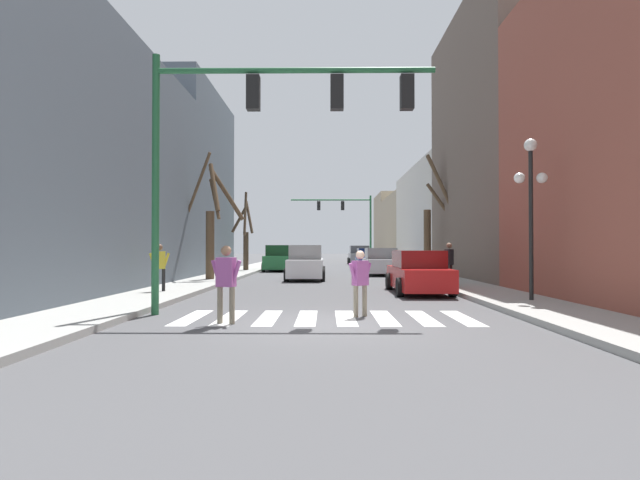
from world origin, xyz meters
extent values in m
plane|color=#4C4C4F|center=(0.00, 0.00, 0.00)|extent=(240.00, 240.00, 0.00)
cube|color=#9E9E99|center=(-5.56, 0.00, 0.07)|extent=(2.28, 90.00, 0.15)
cube|color=#9E9E99|center=(5.56, 0.00, 0.07)|extent=(2.28, 90.00, 0.15)
cube|color=#515B66|center=(-9.70, 9.20, 4.60)|extent=(6.00, 11.34, 9.20)
cube|color=#515B66|center=(-9.70, 20.19, 5.62)|extent=(6.00, 10.65, 11.24)
cube|color=#66564C|center=(9.70, 14.86, 6.88)|extent=(6.00, 12.20, 13.76)
cube|color=beige|center=(9.70, 28.93, 3.95)|extent=(6.00, 15.95, 7.91)
cube|color=tan|center=(9.70, 43.44, 3.60)|extent=(6.00, 13.07, 7.20)
cube|color=tan|center=(9.70, 54.69, 4.26)|extent=(6.00, 9.42, 8.52)
cube|color=white|center=(-3.15, 1.03, 0.00)|extent=(0.45, 2.60, 0.01)
cube|color=white|center=(-2.25, 1.03, 0.00)|extent=(0.45, 2.60, 0.01)
cube|color=white|center=(-1.35, 1.03, 0.00)|extent=(0.45, 2.60, 0.01)
cube|color=white|center=(-0.45, 1.03, 0.00)|extent=(0.45, 2.60, 0.01)
cube|color=white|center=(0.45, 1.03, 0.00)|extent=(0.45, 2.60, 0.01)
cube|color=white|center=(1.35, 1.03, 0.00)|extent=(0.45, 2.60, 0.01)
cube|color=white|center=(2.25, 1.03, 0.00)|extent=(0.45, 2.60, 0.01)
cube|color=white|center=(3.15, 1.03, 0.00)|extent=(0.45, 2.60, 0.01)
cylinder|color=#236038|center=(-4.17, 1.51, 3.19)|extent=(0.18, 0.18, 6.37)
cylinder|color=#236038|center=(-0.76, 1.51, 5.97)|extent=(6.83, 0.14, 0.14)
cube|color=black|center=(-1.78, 1.51, 5.42)|extent=(0.32, 0.28, 0.84)
cube|color=black|center=(0.26, 1.51, 5.42)|extent=(0.32, 0.28, 0.84)
cube|color=black|center=(1.97, 1.51, 5.42)|extent=(0.32, 0.28, 0.84)
cylinder|color=#236038|center=(4.17, 36.07, 3.25)|extent=(0.18, 0.18, 6.50)
cylinder|color=#236038|center=(0.44, 36.07, 6.10)|extent=(7.47, 0.14, 0.14)
cube|color=black|center=(1.56, 36.07, 5.55)|extent=(0.32, 0.28, 0.84)
cube|color=black|center=(-0.68, 36.07, 5.55)|extent=(0.32, 0.28, 0.84)
cylinder|color=black|center=(5.84, 3.65, 2.27)|extent=(0.12, 0.12, 4.24)
sphere|color=white|center=(5.84, 3.65, 4.57)|extent=(0.36, 0.36, 0.36)
sphere|color=white|center=(5.52, 3.65, 3.62)|extent=(0.31, 0.31, 0.31)
sphere|color=white|center=(6.16, 3.65, 3.62)|extent=(0.31, 0.31, 0.31)
cube|color=navy|center=(3.21, 25.59, 0.56)|extent=(1.93, 4.51, 0.77)
cube|color=#0E1C46|center=(3.21, 25.59, 1.26)|extent=(1.78, 2.35, 0.63)
cylinder|color=black|center=(2.22, 26.98, 0.32)|extent=(0.22, 0.64, 0.64)
cylinder|color=black|center=(4.19, 26.98, 0.32)|extent=(0.22, 0.64, 0.64)
cylinder|color=black|center=(2.22, 24.19, 0.32)|extent=(0.22, 0.64, 0.64)
cylinder|color=black|center=(4.19, 24.19, 0.32)|extent=(0.22, 0.64, 0.64)
cube|color=#236B38|center=(-3.20, 24.23, 0.62)|extent=(1.95, 4.77, 0.89)
cube|color=#133A1E|center=(-3.20, 24.23, 1.43)|extent=(1.79, 2.48, 0.73)
cylinder|color=black|center=(-4.19, 25.71, 0.32)|extent=(0.22, 0.64, 0.64)
cylinder|color=black|center=(-2.21, 25.71, 0.32)|extent=(0.22, 0.64, 0.64)
cylinder|color=black|center=(-4.19, 22.75, 0.32)|extent=(0.22, 0.64, 0.64)
cylinder|color=black|center=(-2.21, 22.75, 0.32)|extent=(0.22, 0.64, 0.64)
cube|color=red|center=(3.32, 7.42, 0.55)|extent=(1.71, 4.61, 0.75)
cube|color=maroon|center=(3.32, 7.42, 1.23)|extent=(1.57, 2.40, 0.61)
cylinder|color=black|center=(2.45, 8.85, 0.32)|extent=(0.22, 0.64, 0.64)
cylinder|color=black|center=(4.19, 8.85, 0.32)|extent=(0.22, 0.64, 0.64)
cylinder|color=black|center=(2.45, 5.99, 0.32)|extent=(0.22, 0.64, 0.64)
cylinder|color=black|center=(4.19, 5.99, 0.32)|extent=(0.22, 0.64, 0.64)
cube|color=silver|center=(3.24, 19.10, 0.57)|extent=(1.86, 4.19, 0.79)
cube|color=slate|center=(3.24, 19.10, 1.28)|extent=(1.71, 2.18, 0.64)
cylinder|color=black|center=(2.29, 20.40, 0.32)|extent=(0.22, 0.64, 0.64)
cylinder|color=black|center=(4.19, 20.40, 0.32)|extent=(0.22, 0.64, 0.64)
cylinder|color=black|center=(2.29, 17.81, 0.32)|extent=(0.22, 0.64, 0.64)
cylinder|color=black|center=(4.19, 17.81, 0.32)|extent=(0.22, 0.64, 0.64)
cube|color=gray|center=(3.22, 37.68, 0.63)|extent=(1.91, 4.34, 0.90)
cube|color=#464648|center=(3.22, 37.68, 1.44)|extent=(1.76, 2.25, 0.74)
cylinder|color=black|center=(2.24, 39.02, 0.32)|extent=(0.22, 0.64, 0.64)
cylinder|color=black|center=(4.19, 39.02, 0.32)|extent=(0.22, 0.64, 0.64)
cylinder|color=black|center=(2.24, 36.33, 0.32)|extent=(0.22, 0.64, 0.64)
cylinder|color=black|center=(4.19, 36.33, 0.32)|extent=(0.22, 0.64, 0.64)
cube|color=white|center=(-1.04, 14.77, 0.61)|extent=(1.72, 4.51, 0.87)
cube|color=gray|center=(-1.04, 14.77, 1.40)|extent=(1.58, 2.35, 0.71)
cylinder|color=black|center=(-0.16, 13.37, 0.32)|extent=(0.22, 0.64, 0.64)
cylinder|color=black|center=(-1.91, 13.37, 0.32)|extent=(0.22, 0.64, 0.64)
cylinder|color=black|center=(-0.16, 16.17, 0.32)|extent=(0.22, 0.64, 0.64)
cylinder|color=black|center=(-1.91, 16.17, 0.32)|extent=(0.22, 0.64, 0.64)
cylinder|color=black|center=(-5.55, 6.36, 0.53)|extent=(0.11, 0.11, 0.76)
cylinder|color=black|center=(-5.81, 6.25, 0.53)|extent=(0.11, 0.11, 0.76)
cube|color=gold|center=(-5.68, 6.31, 1.21)|extent=(0.43, 0.34, 0.60)
sphere|color=brown|center=(-5.68, 6.31, 1.65)|extent=(0.21, 0.21, 0.21)
cylinder|color=gold|center=(-5.48, 6.39, 1.17)|extent=(0.27, 0.18, 0.58)
cylinder|color=gold|center=(-5.88, 6.22, 1.17)|extent=(0.27, 0.18, 0.58)
cylinder|color=#7A705B|center=(-2.02, 0.07, 0.40)|extent=(0.12, 0.12, 0.80)
cylinder|color=#7A705B|center=(-2.30, 0.15, 0.40)|extent=(0.12, 0.12, 0.80)
cube|color=#9E4C93|center=(-2.16, 0.11, 1.11)|extent=(0.44, 0.32, 0.63)
sphere|color=#8C664C|center=(-2.16, 0.11, 1.57)|extent=(0.22, 0.22, 0.22)
cylinder|color=#9E4C93|center=(-1.94, 0.05, 1.07)|extent=(0.29, 0.16, 0.61)
cylinder|color=#9E4C93|center=(-2.37, 0.17, 1.07)|extent=(0.29, 0.16, 0.61)
cylinder|color=#7A705B|center=(0.92, 1.31, 0.37)|extent=(0.11, 0.11, 0.74)
cylinder|color=#7A705B|center=(0.70, 1.15, 0.37)|extent=(0.11, 0.11, 0.74)
cube|color=#9E4C93|center=(0.81, 1.23, 1.04)|extent=(0.42, 0.38, 0.58)
sphere|color=beige|center=(0.81, 1.23, 1.46)|extent=(0.21, 0.21, 0.21)
cylinder|color=#9E4C93|center=(0.98, 1.36, 1.00)|extent=(0.25, 0.22, 0.57)
cylinder|color=#9E4C93|center=(0.64, 1.11, 1.00)|extent=(0.25, 0.22, 0.57)
cylinder|color=black|center=(5.00, 9.46, 0.55)|extent=(0.12, 0.12, 0.79)
cylinder|color=black|center=(4.82, 9.24, 0.55)|extent=(0.12, 0.12, 0.79)
cube|color=black|center=(4.91, 9.35, 1.26)|extent=(0.42, 0.44, 0.63)
sphere|color=#8C664C|center=(4.91, 9.35, 1.72)|extent=(0.22, 0.22, 0.22)
cylinder|color=black|center=(5.05, 9.52, 1.22)|extent=(0.24, 0.26, 0.61)
cylinder|color=black|center=(4.77, 9.18, 1.22)|extent=(0.24, 0.26, 0.61)
cylinder|color=brown|center=(-5.49, 12.91, 1.75)|extent=(0.40, 0.40, 3.21)
cylinder|color=brown|center=(-4.74, 13.04, 4.19)|extent=(1.69, 0.47, 2.55)
cylinder|color=brown|center=(-5.20, 12.46, 4.45)|extent=(0.78, 1.12, 2.38)
cylinder|color=brown|center=(-6.22, 13.33, 4.56)|extent=(1.57, 1.00, 3.27)
cylinder|color=brown|center=(-5.17, 12.43, 3.91)|extent=(0.77, 1.11, 2.01)
cylinder|color=brown|center=(5.85, 18.24, 1.98)|extent=(0.41, 0.41, 3.67)
cylinder|color=brown|center=(6.41, 17.88, 4.38)|extent=(1.27, 0.93, 1.99)
cylinder|color=brown|center=(6.68, 18.43, 5.34)|extent=(1.83, 0.59, 3.30)
cylinder|color=brown|center=(6.38, 17.43, 5.37)|extent=(1.21, 1.82, 3.35)
cylinder|color=#473828|center=(-5.32, 22.36, 1.40)|extent=(0.35, 0.35, 2.50)
cylinder|color=#473828|center=(-5.03, 21.86, 3.64)|extent=(0.73, 1.17, 2.22)
cylinder|color=#473828|center=(-5.74, 22.18, 3.48)|extent=(1.01, 0.56, 1.78)
cylinder|color=#473828|center=(-5.26, 21.71, 3.87)|extent=(0.28, 1.45, 2.91)
camera|label=1|loc=(-0.01, -10.60, 1.64)|focal=28.00mm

